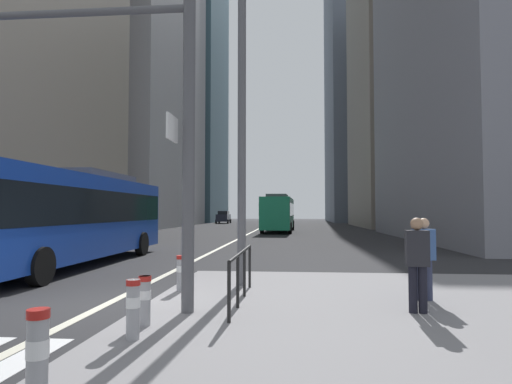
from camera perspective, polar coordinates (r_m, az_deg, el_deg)
The scene contains 20 objects.
ground_plane at distance 28.97m, azimuth -2.57°, elevation -6.32°, with size 160.00×160.00×0.00m, color #28282B.
median_island at distance 8.04m, azimuth 17.54°, elevation -15.61°, with size 9.00×10.00×0.15m, color gray.
lane_centre_line at distance 38.89m, azimuth -0.61°, elevation -5.35°, with size 0.20×80.00×0.01m, color beige.
office_tower_left_mid at distance 62.08m, azimuth -15.07°, elevation 21.11°, with size 11.94×25.93×53.46m, color #9E9EA3.
office_tower_left_far at distance 84.67m, azimuth -9.03°, elevation 14.78°, with size 12.67×19.28×54.16m, color slate.
office_tower_right_mid at distance 58.37m, azimuth 18.37°, elevation 12.61°, with size 10.62×19.34×34.09m, color gray.
office_tower_right_far at distance 84.80m, azimuth 14.15°, elevation 12.47°, with size 13.50×21.16×47.53m, color slate.
city_bus_blue_oncoming at distance 16.38m, azimuth -23.11°, elevation -2.59°, with size 2.81×12.01×3.40m.
city_bus_red_receding at distance 40.53m, azimuth 2.99°, elevation -2.64°, with size 2.92×11.22×3.40m.
car_oncoming_mid at distance 68.36m, azimuth -4.30°, elevation -3.31°, with size 2.11×4.46×1.94m.
car_receding_near at distance 68.16m, azimuth 4.06°, elevation -3.31°, with size 2.09×4.04×1.94m.
traffic_signal_gantry at distance 8.88m, azimuth -24.48°, elevation 12.37°, with size 7.10×0.65×6.00m.
street_lamp_post at distance 10.95m, azimuth -1.87°, elevation 15.40°, with size 5.50×0.32×8.00m.
bollard_front at distance 4.46m, azimuth -26.84°, elevation -18.65°, with size 0.20×0.20×0.90m.
bollard_left at distance 6.38m, azimuth -15.88°, elevation -14.23°, with size 0.20×0.20×0.82m.
bollard_right at distance 7.07m, azimuth -14.45°, elevation -13.33°, with size 0.20×0.20×0.76m.
bollard_back at distance 9.88m, azimuth -9.87°, elevation -10.20°, with size 0.20×0.20×0.78m.
pedestrian_railing at distance 8.56m, azimuth -1.95°, elevation -9.71°, with size 0.06×3.24×0.98m.
pedestrian_waiting at distance 9.28m, azimuth 21.27°, elevation -7.71°, with size 0.42×0.30×1.62m.
pedestrian_walking at distance 8.10m, azimuth 20.48°, elevation -8.39°, with size 0.40×0.27×1.65m.
Camera 1 is at (3.83, -8.65, 1.91)m, focal length 30.38 mm.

